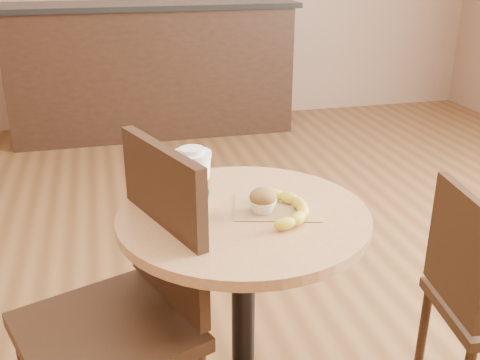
% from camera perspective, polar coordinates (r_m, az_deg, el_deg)
% --- Properties ---
extents(cafe_table, '(0.70, 0.70, 0.75)m').
position_cam_1_polar(cafe_table, '(1.66, 0.34, -9.96)').
color(cafe_table, black).
rests_on(cafe_table, ground).
extents(chair_left, '(0.55, 0.55, 0.97)m').
position_cam_1_polar(chair_left, '(1.58, -11.35, -12.53)').
color(chair_left, black).
rests_on(chair_left, ground).
extents(service_counter, '(2.30, 0.65, 1.04)m').
position_cam_1_polar(service_counter, '(4.68, -8.91, 11.07)').
color(service_counter, black).
rests_on(service_counter, ground).
extents(kraft_bag, '(0.28, 0.24, 0.00)m').
position_cam_1_polar(kraft_bag, '(1.59, 3.75, -2.79)').
color(kraft_bag, olive).
rests_on(kraft_bag, cafe_table).
extents(coffee_cup, '(0.11, 0.11, 0.18)m').
position_cam_1_polar(coffee_cup, '(1.56, -4.81, -0.17)').
color(coffee_cup, white).
rests_on(coffee_cup, cafe_table).
extents(muffin, '(0.08, 0.08, 0.07)m').
position_cam_1_polar(muffin, '(1.54, 2.36, -2.08)').
color(muffin, white).
rests_on(muffin, kraft_bag).
extents(banana, '(0.20, 0.27, 0.03)m').
position_cam_1_polar(banana, '(1.55, 4.89, -2.79)').
color(banana, gold).
rests_on(banana, kraft_bag).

